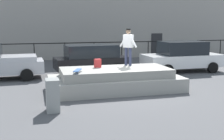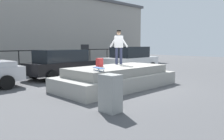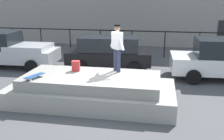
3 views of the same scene
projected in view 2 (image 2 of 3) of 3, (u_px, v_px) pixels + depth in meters
name	position (u px, v px, depth m)	size (l,w,h in m)	color
ground_plane	(127.00, 86.00, 10.54)	(60.00, 60.00, 0.00)	#4C4C4F
concrete_ledge	(117.00, 78.00, 10.15)	(5.77, 2.67, 0.98)	#9E9B93
skateboarder	(119.00, 45.00, 11.00)	(0.67, 0.78, 1.70)	#2D334C
skateboard	(99.00, 68.00, 8.34)	(0.46, 0.80, 0.12)	#264C8C
backpack	(100.00, 62.00, 9.89)	(0.28, 0.20, 0.38)	red
car_black_hatchback_mid	(62.00, 63.00, 13.00)	(4.35, 2.30, 1.68)	black
car_white_sedan_far	(130.00, 59.00, 16.34)	(4.80, 2.38, 1.83)	white
utility_box	(110.00, 93.00, 6.38)	(0.44, 0.60, 1.11)	gray
fence_row	(47.00, 56.00, 15.84)	(24.06, 0.06, 1.61)	black
warehouse_building	(9.00, 28.00, 20.50)	(31.41, 7.37, 6.95)	gray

